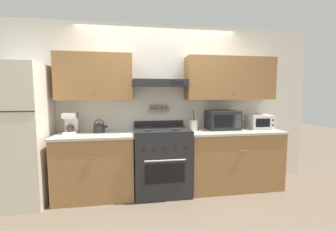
# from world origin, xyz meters

# --- Properties ---
(ground_plane) EXTENTS (16.00, 16.00, 0.00)m
(ground_plane) POSITION_xyz_m (0.00, 0.00, 0.00)
(ground_plane) COLOR brown
(wall_back) EXTENTS (5.20, 0.46, 2.55)m
(wall_back) POSITION_xyz_m (0.08, 0.64, 1.43)
(wall_back) COLOR silver
(wall_back) RESTS_ON ground_plane
(counter_left) EXTENTS (1.09, 0.68, 0.91)m
(counter_left) POSITION_xyz_m (-0.95, 0.35, 0.45)
(counter_left) COLOR olive
(counter_left) RESTS_ON ground_plane
(counter_right) EXTENTS (1.45, 0.68, 0.91)m
(counter_right) POSITION_xyz_m (1.13, 0.35, 0.45)
(counter_right) COLOR olive
(counter_right) RESTS_ON ground_plane
(stove_range) EXTENTS (0.80, 0.72, 1.04)m
(stove_range) POSITION_xyz_m (0.00, 0.32, 0.48)
(stove_range) COLOR #232326
(stove_range) RESTS_ON ground_plane
(refrigerator) EXTENTS (0.70, 0.75, 1.86)m
(refrigerator) POSITION_xyz_m (-1.91, 0.30, 0.93)
(refrigerator) COLOR beige
(refrigerator) RESTS_ON ground_plane
(tea_kettle) EXTENTS (0.20, 0.16, 0.19)m
(tea_kettle) POSITION_xyz_m (-0.90, 0.44, 0.98)
(tea_kettle) COLOR #232326
(tea_kettle) RESTS_ON counter_left
(coffee_maker) EXTENTS (0.17, 0.23, 0.30)m
(coffee_maker) POSITION_xyz_m (-1.30, 0.46, 1.06)
(coffee_maker) COLOR white
(coffee_maker) RESTS_ON counter_left
(microwave) EXTENTS (0.49, 0.37, 0.30)m
(microwave) POSITION_xyz_m (1.00, 0.45, 1.06)
(microwave) COLOR #232326
(microwave) RESTS_ON counter_right
(utensil_crock) EXTENTS (0.14, 0.14, 0.31)m
(utensil_crock) POSITION_xyz_m (0.52, 0.44, 0.99)
(utensil_crock) COLOR silver
(utensil_crock) RESTS_ON counter_right
(toaster_oven) EXTENTS (0.37, 0.31, 0.22)m
(toaster_oven) POSITION_xyz_m (1.63, 0.43, 1.02)
(toaster_oven) COLOR white
(toaster_oven) RESTS_ON counter_right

